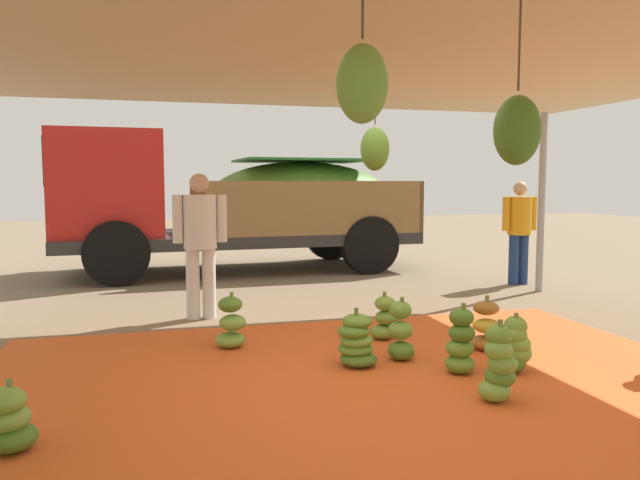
{
  "coord_description": "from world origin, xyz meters",
  "views": [
    {
      "loc": [
        -1.57,
        -4.43,
        1.57
      ],
      "look_at": [
        -0.07,
        1.13,
        1.04
      ],
      "focal_mm": 34.71,
      "sensor_mm": 36.0,
      "label": 1
    }
  ],
  "objects": [
    {
      "name": "banana_bunch_5",
      "position": [
        0.08,
        0.49,
        0.22
      ],
      "size": [
        0.43,
        0.43,
        0.5
      ],
      "color": "#477523",
      "rests_on": "tarp_orange"
    },
    {
      "name": "tarp_orange",
      "position": [
        0.0,
        0.0,
        0.01
      ],
      "size": [
        5.98,
        4.4,
        0.01
      ],
      "primitive_type": "cube",
      "color": "#E05B23",
      "rests_on": "ground"
    },
    {
      "name": "banana_bunch_9",
      "position": [
        1.28,
        -0.03,
        0.23
      ],
      "size": [
        0.35,
        0.31,
        0.5
      ],
      "color": "#477523",
      "rests_on": "tarp_orange"
    },
    {
      "name": "banana_bunch_8",
      "position": [
        -0.89,
        1.34,
        0.23
      ],
      "size": [
        0.38,
        0.38,
        0.53
      ],
      "color": "#75A83D",
      "rests_on": "tarp_orange"
    },
    {
      "name": "banana_bunch_6",
      "position": [
        0.78,
        -0.6,
        0.27
      ],
      "size": [
        0.35,
        0.31,
        0.6
      ],
      "color": "#75A83D",
      "rests_on": "tarp_orange"
    },
    {
      "name": "banana_bunch_7",
      "position": [
        -2.42,
        -0.59,
        0.19
      ],
      "size": [
        0.38,
        0.38,
        0.42
      ],
      "color": "#477523",
      "rests_on": "tarp_orange"
    },
    {
      "name": "banana_bunch_11",
      "position": [
        0.84,
        0.08,
        0.26
      ],
      "size": [
        0.31,
        0.3,
        0.58
      ],
      "color": "#60932D",
      "rests_on": "tarp_orange"
    },
    {
      "name": "cargo_truck_main",
      "position": [
        -0.26,
        6.55,
        1.24
      ],
      "size": [
        6.23,
        2.63,
        2.4
      ],
      "color": "#2D2D2D",
      "rests_on": "ground"
    },
    {
      "name": "banana_bunch_1",
      "position": [
        1.41,
        0.66,
        0.22
      ],
      "size": [
        0.37,
        0.37,
        0.51
      ],
      "color": "#996628",
      "rests_on": "tarp_orange"
    },
    {
      "name": "ground_plane",
      "position": [
        0.0,
        3.0,
        0.0
      ],
      "size": [
        40.0,
        40.0,
        0.0
      ],
      "primitive_type": "plane",
      "color": "#7F6B51"
    },
    {
      "name": "worker_1",
      "position": [
        -1.06,
        2.75,
        0.98
      ],
      "size": [
        0.61,
        0.38,
        1.68
      ],
      "color": "silver",
      "rests_on": "ground"
    },
    {
      "name": "banana_bunch_0",
      "position": [
        0.63,
        1.27,
        0.21
      ],
      "size": [
        0.37,
        0.35,
        0.48
      ],
      "color": "#6B9E38",
      "rests_on": "tarp_orange"
    },
    {
      "name": "worker_0",
      "position": [
        3.86,
        3.93,
        0.93
      ],
      "size": [
        0.58,
        0.36,
        1.59
      ],
      "color": "navy",
      "rests_on": "ground"
    },
    {
      "name": "banana_bunch_10",
      "position": [
        0.52,
        0.57,
        0.25
      ],
      "size": [
        0.28,
        0.3,
        0.56
      ],
      "color": "#518428",
      "rests_on": "tarp_orange"
    },
    {
      "name": "tent_canopy",
      "position": [
        -0.0,
        -0.1,
        2.54
      ],
      "size": [
        8.0,
        7.0,
        2.62
      ],
      "color": "#9EA0A5",
      "rests_on": "ground"
    }
  ]
}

